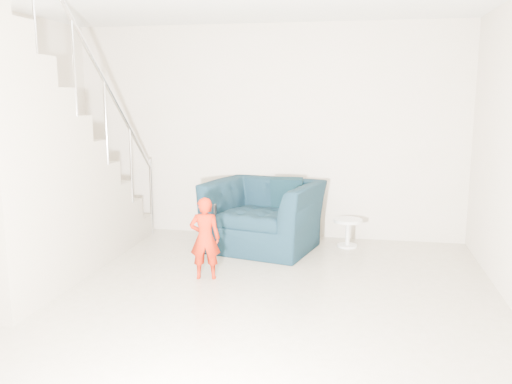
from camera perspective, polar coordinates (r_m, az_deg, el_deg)
floor at (r=4.65m, az=-4.70°, el=-12.94°), size 5.50×5.50×0.00m
back_wall at (r=6.98m, az=1.17°, el=6.31°), size 5.00×0.00×5.00m
armchair at (r=6.48m, az=0.81°, el=-2.45°), size 1.46×1.35×0.81m
toddler at (r=5.43m, az=-5.40°, el=-4.87°), size 0.34×0.26×0.83m
side_table at (r=6.66m, az=9.64°, el=-3.77°), size 0.35×0.35×0.35m
staircase at (r=5.70m, az=-23.05°, el=0.54°), size 1.02×3.03×3.62m
cushion at (r=6.65m, az=3.27°, el=-0.05°), size 0.39×0.19×0.39m
throw at (r=6.52m, az=-4.35°, el=-1.47°), size 0.05×0.46×0.51m
phone at (r=5.29m, az=-4.33°, el=-1.83°), size 0.02×0.05×0.10m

